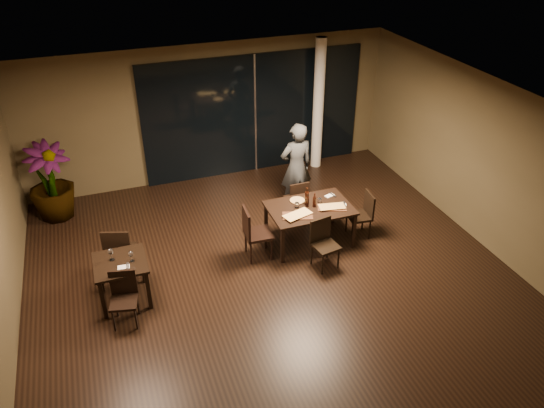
{
  "coord_description": "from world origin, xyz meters",
  "views": [
    {
      "loc": [
        -2.4,
        -6.63,
        5.73
      ],
      "look_at": [
        0.22,
        0.66,
        1.05
      ],
      "focal_mm": 35.0,
      "sensor_mm": 36.0,
      "label": 1
    }
  ],
  "objects_px": {
    "bottle_a": "(307,200)",
    "side_table": "(121,268)",
    "chair_side_near": "(124,295)",
    "chair_main_far": "(297,198)",
    "chair_main_left": "(253,231)",
    "chair_main_near": "(323,240)",
    "diner": "(296,167)",
    "main_table": "(310,211)",
    "bottle_c": "(307,196)",
    "chair_side_far": "(119,250)",
    "bottle_b": "(315,200)",
    "chair_main_right": "(363,212)",
    "potted_plant": "(50,182)"
  },
  "relations": [
    {
      "from": "chair_main_far",
      "to": "bottle_c",
      "type": "distance_m",
      "value": 0.82
    },
    {
      "from": "chair_main_right",
      "to": "diner",
      "type": "relative_size",
      "value": 0.48
    },
    {
      "from": "chair_main_right",
      "to": "diner",
      "type": "distance_m",
      "value": 1.64
    },
    {
      "from": "diner",
      "to": "bottle_b",
      "type": "relative_size",
      "value": 6.82
    },
    {
      "from": "chair_main_far",
      "to": "bottle_b",
      "type": "relative_size",
      "value": 3.16
    },
    {
      "from": "bottle_c",
      "to": "diner",
      "type": "bearing_deg",
      "value": 77.63
    },
    {
      "from": "chair_main_left",
      "to": "potted_plant",
      "type": "height_order",
      "value": "potted_plant"
    },
    {
      "from": "side_table",
      "to": "chair_main_left",
      "type": "distance_m",
      "value": 2.32
    },
    {
      "from": "bottle_a",
      "to": "bottle_b",
      "type": "height_order",
      "value": "bottle_b"
    },
    {
      "from": "chair_main_far",
      "to": "diner",
      "type": "distance_m",
      "value": 0.64
    },
    {
      "from": "diner",
      "to": "potted_plant",
      "type": "height_order",
      "value": "diner"
    },
    {
      "from": "main_table",
      "to": "side_table",
      "type": "relative_size",
      "value": 1.88
    },
    {
      "from": "chair_main_left",
      "to": "diner",
      "type": "height_order",
      "value": "diner"
    },
    {
      "from": "main_table",
      "to": "potted_plant",
      "type": "height_order",
      "value": "potted_plant"
    },
    {
      "from": "chair_main_near",
      "to": "bottle_c",
      "type": "relative_size",
      "value": 2.57
    },
    {
      "from": "chair_main_near",
      "to": "bottle_b",
      "type": "relative_size",
      "value": 3.24
    },
    {
      "from": "chair_main_far",
      "to": "chair_main_near",
      "type": "xyz_separation_m",
      "value": [
        -0.13,
        -1.5,
        0.01
      ]
    },
    {
      "from": "chair_side_near",
      "to": "chair_main_left",
      "type": "bearing_deg",
      "value": 33.17
    },
    {
      "from": "chair_side_far",
      "to": "diner",
      "type": "relative_size",
      "value": 0.53
    },
    {
      "from": "main_table",
      "to": "bottle_b",
      "type": "relative_size",
      "value": 5.52
    },
    {
      "from": "bottle_a",
      "to": "side_table",
      "type": "bearing_deg",
      "value": -170.92
    },
    {
      "from": "chair_side_far",
      "to": "diner",
      "type": "bearing_deg",
      "value": -145.0
    },
    {
      "from": "chair_side_far",
      "to": "potted_plant",
      "type": "bearing_deg",
      "value": -48.91
    },
    {
      "from": "chair_side_near",
      "to": "chair_main_far",
      "type": "bearing_deg",
      "value": 39.47
    },
    {
      "from": "chair_main_near",
      "to": "chair_side_near",
      "type": "height_order",
      "value": "chair_main_near"
    },
    {
      "from": "chair_main_left",
      "to": "bottle_a",
      "type": "xyz_separation_m",
      "value": [
        1.07,
        0.15,
        0.33
      ]
    },
    {
      "from": "chair_main_near",
      "to": "bottle_a",
      "type": "distance_m",
      "value": 0.84
    },
    {
      "from": "side_table",
      "to": "chair_side_far",
      "type": "relative_size",
      "value": 0.82
    },
    {
      "from": "main_table",
      "to": "bottle_a",
      "type": "relative_size",
      "value": 5.66
    },
    {
      "from": "side_table",
      "to": "chair_main_near",
      "type": "bearing_deg",
      "value": -3.52
    },
    {
      "from": "chair_main_near",
      "to": "diner",
      "type": "height_order",
      "value": "diner"
    },
    {
      "from": "bottle_b",
      "to": "chair_side_far",
      "type": "bearing_deg",
      "value": 177.84
    },
    {
      "from": "chair_main_far",
      "to": "chair_main_near",
      "type": "relative_size",
      "value": 0.97
    },
    {
      "from": "chair_main_left",
      "to": "bottle_b",
      "type": "distance_m",
      "value": 1.24
    },
    {
      "from": "bottle_c",
      "to": "chair_side_near",
      "type": "bearing_deg",
      "value": -162.41
    },
    {
      "from": "chair_side_near",
      "to": "potted_plant",
      "type": "height_order",
      "value": "potted_plant"
    },
    {
      "from": "chair_side_far",
      "to": "bottle_a",
      "type": "height_order",
      "value": "bottle_a"
    },
    {
      "from": "chair_main_far",
      "to": "chair_side_near",
      "type": "distance_m",
      "value": 3.93
    },
    {
      "from": "potted_plant",
      "to": "bottle_b",
      "type": "xyz_separation_m",
      "value": [
        4.48,
        -2.53,
        0.1
      ]
    },
    {
      "from": "main_table",
      "to": "chair_main_far",
      "type": "distance_m",
      "value": 0.82
    },
    {
      "from": "chair_main_near",
      "to": "side_table",
      "type": "bearing_deg",
      "value": 166.75
    },
    {
      "from": "diner",
      "to": "bottle_a",
      "type": "xyz_separation_m",
      "value": [
        -0.26,
        -1.19,
        -0.04
      ]
    },
    {
      "from": "chair_main_left",
      "to": "chair_side_far",
      "type": "bearing_deg",
      "value": 87.62
    },
    {
      "from": "chair_side_near",
      "to": "potted_plant",
      "type": "xyz_separation_m",
      "value": [
        -0.97,
        3.48,
        0.3
      ]
    },
    {
      "from": "chair_main_left",
      "to": "bottle_c",
      "type": "xyz_separation_m",
      "value": [
        1.09,
        0.22,
        0.37
      ]
    },
    {
      "from": "chair_side_near",
      "to": "bottle_c",
      "type": "bearing_deg",
      "value": 30.42
    },
    {
      "from": "chair_side_near",
      "to": "bottle_b",
      "type": "xyz_separation_m",
      "value": [
        3.51,
        0.96,
        0.41
      ]
    },
    {
      "from": "diner",
      "to": "bottle_c",
      "type": "relative_size",
      "value": 5.4
    },
    {
      "from": "main_table",
      "to": "chair_main_left",
      "type": "relative_size",
      "value": 1.51
    },
    {
      "from": "chair_side_far",
      "to": "bottle_a",
      "type": "bearing_deg",
      "value": -163.53
    }
  ]
}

